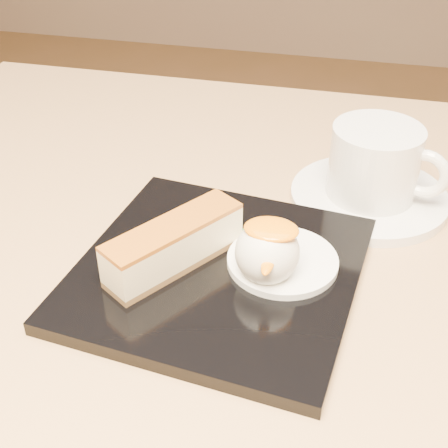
% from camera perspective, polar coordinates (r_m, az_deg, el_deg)
% --- Properties ---
extents(table, '(0.80, 0.80, 0.72)m').
position_cam_1_polar(table, '(0.63, -2.44, -15.41)').
color(table, black).
rests_on(table, ground).
extents(dessert_plate, '(0.24, 0.24, 0.01)m').
position_cam_1_polar(dessert_plate, '(0.51, -0.52, -4.39)').
color(dessert_plate, black).
rests_on(dessert_plate, table).
extents(cheesecake, '(0.09, 0.12, 0.04)m').
position_cam_1_polar(cheesecake, '(0.50, -4.60, -1.88)').
color(cheesecake, brown).
rests_on(cheesecake, dessert_plate).
extents(cream_smear, '(0.09, 0.09, 0.01)m').
position_cam_1_polar(cream_smear, '(0.51, 5.38, -3.37)').
color(cream_smear, white).
rests_on(cream_smear, dessert_plate).
extents(ice_cream_scoop, '(0.05, 0.05, 0.05)m').
position_cam_1_polar(ice_cream_scoop, '(0.48, 3.97, -2.60)').
color(ice_cream_scoop, white).
rests_on(ice_cream_scoop, cream_smear).
extents(mango_sauce, '(0.04, 0.03, 0.01)m').
position_cam_1_polar(mango_sauce, '(0.47, 4.35, -0.48)').
color(mango_sauce, orange).
rests_on(mango_sauce, ice_cream_scoop).
extents(mint_sprig, '(0.03, 0.02, 0.00)m').
position_cam_1_polar(mint_sprig, '(0.53, 2.65, -1.00)').
color(mint_sprig, green).
rests_on(mint_sprig, cream_smear).
extents(saucer, '(0.15, 0.15, 0.01)m').
position_cam_1_polar(saucer, '(0.62, 13.10, 2.41)').
color(saucer, white).
rests_on(saucer, table).
extents(coffee_cup, '(0.11, 0.08, 0.07)m').
position_cam_1_polar(coffee_cup, '(0.60, 13.80, 5.61)').
color(coffee_cup, white).
rests_on(coffee_cup, saucer).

